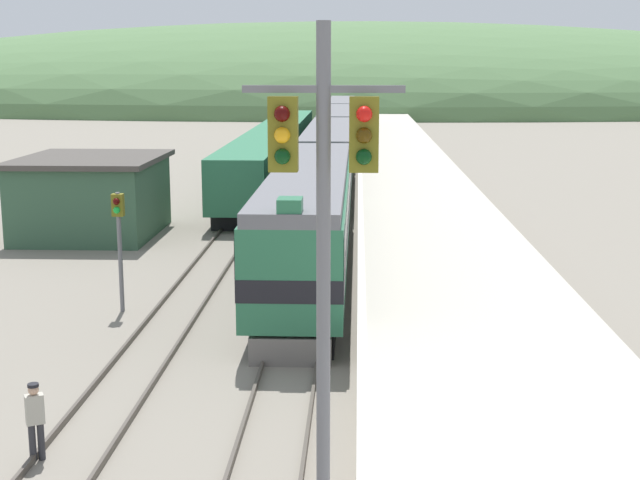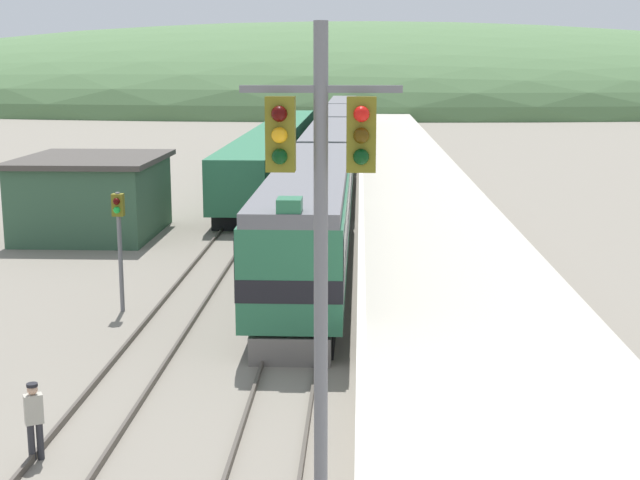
% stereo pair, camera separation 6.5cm
% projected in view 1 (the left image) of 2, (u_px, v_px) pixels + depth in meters
% --- Properties ---
extents(track_main, '(1.52, 180.00, 0.16)m').
position_uv_depth(track_main, '(337.00, 156.00, 75.61)').
color(track_main, '#4C443D').
rests_on(track_main, ground).
extents(track_siding, '(1.52, 180.00, 0.16)m').
position_uv_depth(track_siding, '(290.00, 156.00, 75.77)').
color(track_siding, '#4C443D').
rests_on(track_siding, ground).
extents(platform, '(6.59, 140.00, 1.13)m').
position_uv_depth(platform, '(411.00, 182.00, 55.71)').
color(platform, '#BCB5A5').
rests_on(platform, ground).
extents(distant_hills, '(219.81, 98.91, 30.38)m').
position_uv_depth(distant_hills, '(349.00, 105.00, 167.19)').
color(distant_hills, '#517547').
rests_on(distant_hills, ground).
extents(station_shed, '(6.31, 7.47, 3.66)m').
position_uv_depth(station_shed, '(92.00, 196.00, 41.19)').
color(station_shed, '#385B42').
rests_on(station_shed, ground).
extents(express_train_lead_car, '(2.85, 20.50, 4.45)m').
position_uv_depth(express_train_lead_car, '(310.00, 219.00, 32.87)').
color(express_train_lead_car, black).
rests_on(express_train_lead_car, ground).
extents(carriage_second, '(2.84, 19.62, 4.09)m').
position_uv_depth(carriage_second, '(329.00, 158.00, 53.62)').
color(carriage_second, black).
rests_on(carriage_second, ground).
extents(carriage_third, '(2.84, 19.62, 4.09)m').
position_uv_depth(carriage_third, '(337.00, 132.00, 73.69)').
color(carriage_third, black).
rests_on(carriage_third, ground).
extents(carriage_fourth, '(2.84, 19.62, 4.09)m').
position_uv_depth(carriage_fourth, '(342.00, 117.00, 93.77)').
color(carriage_fourth, black).
rests_on(carriage_fourth, ground).
extents(siding_train, '(2.90, 43.16, 3.48)m').
position_uv_depth(siding_train, '(276.00, 151.00, 62.36)').
color(siding_train, black).
rests_on(siding_train, ground).
extents(signal_mast_main, '(2.20, 0.42, 8.46)m').
position_uv_depth(signal_mast_main, '(323.00, 235.00, 12.36)').
color(signal_mast_main, slate).
rests_on(signal_mast_main, ground).
extents(signal_post_siding, '(0.36, 0.42, 3.89)m').
position_uv_depth(signal_post_siding, '(119.00, 227.00, 28.23)').
color(signal_post_siding, slate).
rests_on(signal_post_siding, ground).
extents(track_worker, '(0.42, 0.36, 1.63)m').
position_uv_depth(track_worker, '(35.00, 417.00, 17.85)').
color(track_worker, '#2D2D33').
rests_on(track_worker, ground).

